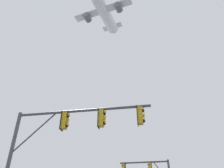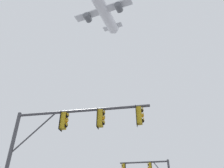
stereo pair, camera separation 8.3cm
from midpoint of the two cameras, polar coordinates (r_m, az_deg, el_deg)
name	(u,v)px [view 2 (the right image)]	position (r m, az deg, el deg)	size (l,w,h in m)	color
signal_pole_near	(65,134)	(11.83, -12.00, -12.76)	(7.40, 1.36, 6.50)	#4C4C51
airplane	(102,8)	(66.76, -2.60, 19.28)	(17.27, 22.36, 6.26)	white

